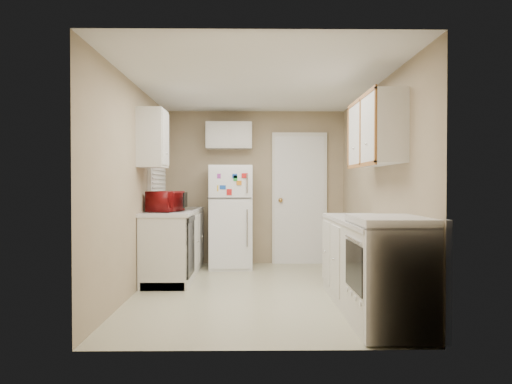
{
  "coord_description": "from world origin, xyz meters",
  "views": [
    {
      "loc": [
        -0.07,
        -5.3,
        1.25
      ],
      "look_at": [
        0.0,
        0.5,
        1.15
      ],
      "focal_mm": 32.0,
      "sensor_mm": 36.0,
      "label": 1
    }
  ],
  "objects": [
    {
      "name": "sink",
      "position": [
        -1.1,
        1.05,
        0.86
      ],
      "size": [
        0.54,
        0.74,
        0.16
      ],
      "primitive_type": "cube",
      "color": "gray",
      "rests_on": "left_counter"
    },
    {
      "name": "upper_cabinet_left",
      "position": [
        -1.25,
        0.22,
        1.8
      ],
      "size": [
        0.3,
        0.45,
        0.7
      ],
      "primitive_type": "cube",
      "color": "silver",
      "rests_on": "wall_left"
    },
    {
      "name": "wall_right",
      "position": [
        1.4,
        0.0,
        1.2
      ],
      "size": [
        3.8,
        3.8,
        0.0
      ],
      "primitive_type": "plane",
      "color": "tan",
      "rests_on": "floor"
    },
    {
      "name": "left_counter",
      "position": [
        -1.1,
        0.9,
        0.45
      ],
      "size": [
        0.6,
        1.8,
        0.9
      ],
      "primitive_type": "cube",
      "color": "silver",
      "rests_on": "floor"
    },
    {
      "name": "microwave",
      "position": [
        -1.15,
        0.48,
        1.05
      ],
      "size": [
        0.52,
        0.38,
        0.31
      ],
      "primitive_type": "imported",
      "rotation": [
        0.0,
        0.0,
        1.3
      ],
      "color": "maroon",
      "rests_on": "left_counter"
    },
    {
      "name": "floor",
      "position": [
        0.0,
        0.0,
        0.0
      ],
      "size": [
        3.8,
        3.8,
        0.0
      ],
      "primitive_type": "plane",
      "color": "beige",
      "rests_on": "ground"
    },
    {
      "name": "ceiling",
      "position": [
        0.0,
        0.0,
        2.4
      ],
      "size": [
        3.8,
        3.8,
        0.0
      ],
      "primitive_type": "plane",
      "color": "white",
      "rests_on": "floor"
    },
    {
      "name": "wall_back",
      "position": [
        0.0,
        1.9,
        1.2
      ],
      "size": [
        2.8,
        2.8,
        0.0
      ],
      "primitive_type": "plane",
      "color": "tan",
      "rests_on": "floor"
    },
    {
      "name": "wall_front",
      "position": [
        0.0,
        -1.9,
        1.2
      ],
      "size": [
        2.8,
        2.8,
        0.0
      ],
      "primitive_type": "plane",
      "color": "tan",
      "rests_on": "floor"
    },
    {
      "name": "right_counter",
      "position": [
        1.1,
        -0.8,
        0.45
      ],
      "size": [
        0.6,
        2.0,
        0.9
      ],
      "primitive_type": "cube",
      "color": "silver",
      "rests_on": "floor"
    },
    {
      "name": "cabinet_over_fridge",
      "position": [
        -0.4,
        1.75,
        2.0
      ],
      "size": [
        0.7,
        0.3,
        0.4
      ],
      "primitive_type": "cube",
      "color": "silver",
      "rests_on": "wall_back"
    },
    {
      "name": "refrigerator",
      "position": [
        -0.37,
        1.51,
        0.76
      ],
      "size": [
        0.66,
        0.64,
        1.53
      ],
      "primitive_type": "cube",
      "rotation": [
        0.0,
        0.0,
        0.05
      ],
      "color": "white",
      "rests_on": "floor"
    },
    {
      "name": "soap_bottle",
      "position": [
        -1.15,
        1.46,
        1.0
      ],
      "size": [
        0.12,
        0.12,
        0.2
      ],
      "primitive_type": "imported",
      "rotation": [
        0.0,
        0.0,
        0.39
      ],
      "color": "silver",
      "rests_on": "left_counter"
    },
    {
      "name": "window_blinds",
      "position": [
        -1.36,
        1.05,
        1.6
      ],
      "size": [
        0.1,
        0.98,
        1.08
      ],
      "primitive_type": "cube",
      "color": "silver",
      "rests_on": "wall_left"
    },
    {
      "name": "interior_door",
      "position": [
        0.7,
        1.86,
        1.02
      ],
      "size": [
        0.86,
        0.06,
        2.08
      ],
      "primitive_type": "cube",
      "color": "white",
      "rests_on": "floor"
    },
    {
      "name": "dishwasher",
      "position": [
        -0.81,
        0.3,
        0.49
      ],
      "size": [
        0.03,
        0.58,
        0.72
      ],
      "primitive_type": "cube",
      "color": "black",
      "rests_on": "floor"
    },
    {
      "name": "upper_cabinet_right",
      "position": [
        1.25,
        -0.5,
        1.8
      ],
      "size": [
        0.3,
        1.2,
        0.7
      ],
      "primitive_type": "cube",
      "color": "silver",
      "rests_on": "wall_right"
    },
    {
      "name": "wall_left",
      "position": [
        -1.4,
        0.0,
        1.2
      ],
      "size": [
        3.8,
        3.8,
        0.0
      ],
      "primitive_type": "plane",
      "color": "tan",
      "rests_on": "floor"
    },
    {
      "name": "stove",
      "position": [
        1.14,
        -1.45,
        0.49
      ],
      "size": [
        0.66,
        0.81,
        0.98
      ],
      "primitive_type": "cube",
      "rotation": [
        0.0,
        0.0,
        -0.01
      ],
      "color": "white",
      "rests_on": "floor"
    }
  ]
}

